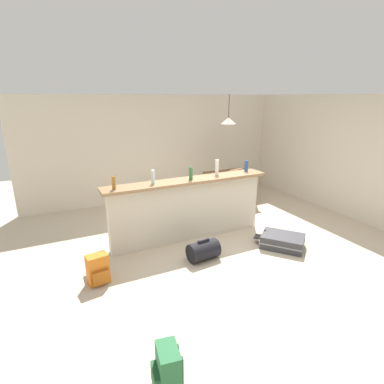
% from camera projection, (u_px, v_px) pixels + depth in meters
% --- Properties ---
extents(ground_plane, '(13.00, 13.00, 0.05)m').
position_uv_depth(ground_plane, '(227.00, 247.00, 5.27)').
color(ground_plane, beige).
extents(wall_back, '(6.60, 0.10, 2.50)m').
position_uv_depth(wall_back, '(162.00, 148.00, 7.51)').
color(wall_back, beige).
rests_on(wall_back, ground_plane).
extents(wall_right, '(0.10, 6.00, 2.50)m').
position_uv_depth(wall_right, '(345.00, 157.00, 6.42)').
color(wall_right, beige).
rests_on(wall_right, ground_plane).
extents(partition_half_wall, '(2.80, 0.20, 1.05)m').
position_uv_depth(partition_half_wall, '(188.00, 211.00, 5.40)').
color(partition_half_wall, beige).
rests_on(partition_half_wall, ground_plane).
extents(bar_countertop, '(2.96, 0.40, 0.05)m').
position_uv_depth(bar_countertop, '(188.00, 181.00, 5.24)').
color(bar_countertop, '#93704C').
rests_on(bar_countertop, partition_half_wall).
extents(bottle_amber, '(0.06, 0.06, 0.21)m').
position_uv_depth(bottle_amber, '(114.00, 183.00, 4.65)').
color(bottle_amber, '#9E661E').
rests_on(bottle_amber, bar_countertop).
extents(bottle_clear, '(0.06, 0.06, 0.22)m').
position_uv_depth(bottle_clear, '(153.00, 177.00, 4.96)').
color(bottle_clear, silver).
rests_on(bottle_clear, bar_countertop).
extents(bottle_green, '(0.06, 0.06, 0.22)m').
position_uv_depth(bottle_green, '(191.00, 173.00, 5.18)').
color(bottle_green, '#2D6B38').
rests_on(bottle_green, bar_countertop).
extents(bottle_white, '(0.07, 0.07, 0.28)m').
position_uv_depth(bottle_white, '(217.00, 167.00, 5.50)').
color(bottle_white, silver).
rests_on(bottle_white, bar_countertop).
extents(bottle_blue, '(0.07, 0.07, 0.20)m').
position_uv_depth(bottle_blue, '(246.00, 166.00, 5.78)').
color(bottle_blue, '#284C89').
rests_on(bottle_blue, bar_countertop).
extents(dining_table, '(1.10, 0.80, 0.74)m').
position_uv_depth(dining_table, '(231.00, 177.00, 7.19)').
color(dining_table, brown).
rests_on(dining_table, ground_plane).
extents(dining_chair_near_partition, '(0.47, 0.47, 0.93)m').
position_uv_depth(dining_chair_near_partition, '(238.00, 188.00, 6.75)').
color(dining_chair_near_partition, '#9E754C').
rests_on(dining_chair_near_partition, ground_plane).
extents(pendant_lamp, '(0.34, 0.34, 0.68)m').
position_uv_depth(pendant_lamp, '(228.00, 121.00, 6.83)').
color(pendant_lamp, black).
extents(suitcase_flat_charcoal, '(0.82, 0.85, 0.22)m').
position_uv_depth(suitcase_flat_charcoal, '(282.00, 241.00, 5.19)').
color(suitcase_flat_charcoal, '#38383D').
rests_on(suitcase_flat_charcoal, ground_plane).
extents(backpack_orange, '(0.30, 0.28, 0.42)m').
position_uv_depth(backpack_orange, '(98.00, 270.00, 4.17)').
color(backpack_orange, orange).
rests_on(backpack_orange, ground_plane).
extents(backpack_green, '(0.28, 0.30, 0.42)m').
position_uv_depth(backpack_green, '(167.00, 370.00, 2.64)').
color(backpack_green, '#286B3D').
rests_on(backpack_green, ground_plane).
extents(duffel_bag_black, '(0.50, 0.34, 0.34)m').
position_uv_depth(duffel_bag_black, '(203.00, 250.00, 4.79)').
color(duffel_bag_black, black).
rests_on(duffel_bag_black, ground_plane).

